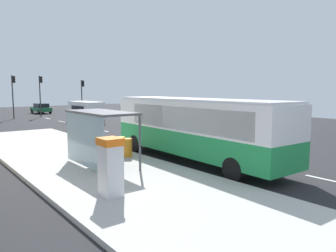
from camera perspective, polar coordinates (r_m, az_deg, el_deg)
The scene contains 20 objects.
ground_plane at distance 28.85m, azimuth -12.07°, elevation -0.89°, with size 56.00×92.00×0.04m, color #262628.
sidewalk_platform at distance 15.44m, azimuth -13.47°, elevation -7.01°, with size 6.20×30.00×0.18m, color beige.
lane_stripe_seg_0 at distance 14.59m, azimuth 27.31°, elevation -8.72°, with size 0.16×2.20×0.01m, color silver.
lane_stripe_seg_1 at distance 17.15m, azimuth 11.85°, elevation -5.89°, with size 0.16×2.20×0.01m, color silver.
lane_stripe_seg_2 at distance 20.63m, azimuth 1.08°, elevation -3.64°, with size 0.16×2.20×0.01m, color silver.
lane_stripe_seg_3 at distance 24.64m, azimuth -6.35°, elevation -1.99°, with size 0.16×2.20×0.01m, color silver.
lane_stripe_seg_4 at distance 28.95m, azimuth -11.63°, elevation -0.80°, with size 0.16×2.20×0.01m, color silver.
lane_stripe_seg_5 at distance 33.46m, azimuth -15.52°, elevation 0.08°, with size 0.16×2.20×0.01m, color silver.
lane_stripe_seg_6 at distance 38.09m, azimuth -18.47°, elevation 0.75°, with size 0.16×2.20×0.01m, color silver.
lane_stripe_seg_7 at distance 42.81m, azimuth -20.77°, elevation 1.27°, with size 0.16×2.20×0.01m, color silver.
bus at distance 16.16m, azimuth 4.61°, elevation 0.07°, with size 2.92×11.09×3.21m.
white_van at distance 36.63m, azimuth -14.46°, elevation 2.76°, with size 2.15×5.25×2.30m.
sedan_near at distance 52.21m, azimuth -21.79°, elevation 2.98°, with size 2.02×4.49×1.52m.
ticket_machine at distance 10.61m, azimuth -10.24°, elevation -7.17°, with size 0.66×0.76×1.94m.
recycling_bin_orange at distance 16.73m, azimuth -7.34°, elevation -3.85°, with size 0.52×0.52×0.95m, color orange.
recycling_bin_yellow at distance 17.33m, azimuth -8.55°, elevation -3.51°, with size 0.52×0.52×0.95m, color yellow.
traffic_light_near_side at distance 45.63m, azimuth -15.09°, elevation 5.90°, with size 0.49×0.28×4.94m.
traffic_light_far_side at distance 43.71m, azimuth -25.98°, elevation 5.78°, with size 0.49×0.28×5.36m.
traffic_light_median at distance 45.37m, azimuth -21.87°, elevation 6.02°, with size 0.49×0.28×5.42m.
bus_shelter at distance 14.69m, azimuth -12.98°, elevation 0.27°, with size 1.80×4.00×2.50m.
Camera 1 is at (-12.69, -11.64, 3.68)m, focal length 34.02 mm.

